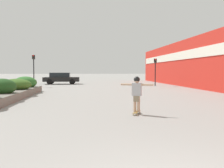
% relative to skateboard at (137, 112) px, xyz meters
% --- Properties ---
extents(building_wall_right, '(0.67, 47.52, 5.04)m').
position_rel_skateboard_xyz_m(building_wall_right, '(8.61, 10.77, 2.45)').
color(building_wall_right, red).
rests_on(building_wall_right, ground_plane).
extents(planter_box, '(2.01, 10.89, 1.33)m').
position_rel_skateboard_xyz_m(planter_box, '(-6.73, 6.35, 0.45)').
color(planter_box, slate).
rests_on(planter_box, ground_plane).
extents(skateboard, '(0.46, 0.75, 0.10)m').
position_rel_skateboard_xyz_m(skateboard, '(0.00, 0.00, 0.00)').
color(skateboard, olive).
rests_on(skateboard, ground_plane).
extents(skateboarder, '(1.21, 0.60, 1.38)m').
position_rel_skateboard_xyz_m(skateboarder, '(0.00, -0.00, 0.86)').
color(skateboarder, tan).
rests_on(skateboarder, skateboard).
extents(car_leftmost, '(4.54, 2.01, 1.47)m').
position_rel_skateboard_xyz_m(car_leftmost, '(-5.39, 23.15, 0.71)').
color(car_leftmost, black).
rests_on(car_leftmost, ground_plane).
extents(car_center_right, '(4.54, 1.89, 1.57)m').
position_rel_skateboard_xyz_m(car_center_right, '(17.35, 25.49, 0.76)').
color(car_center_right, maroon).
rests_on(car_center_right, ground_plane).
extents(traffic_light_left, '(0.28, 0.30, 3.40)m').
position_rel_skateboard_xyz_m(traffic_light_left, '(-7.72, 17.93, 2.25)').
color(traffic_light_left, black).
rests_on(traffic_light_left, ground_plane).
extents(traffic_light_right, '(0.28, 0.30, 3.08)m').
position_rel_skateboard_xyz_m(traffic_light_right, '(5.66, 18.11, 2.06)').
color(traffic_light_right, black).
rests_on(traffic_light_right, ground_plane).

